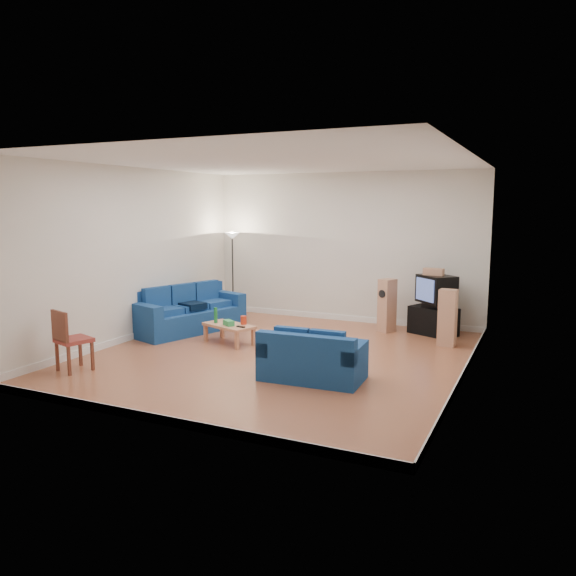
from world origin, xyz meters
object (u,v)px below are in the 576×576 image
at_px(coffee_table, 229,327).
at_px(tv_stand, 433,321).
at_px(sofa_three_seat, 186,315).
at_px(television, 436,289).
at_px(sofa_loveseat, 312,362).

height_order(coffee_table, tv_stand, tv_stand).
bearing_deg(tv_stand, sofa_three_seat, -135.32).
bearing_deg(coffee_table, television, 34.92).
height_order(coffee_table, television, television).
bearing_deg(television, coffee_table, -101.27).
bearing_deg(tv_stand, sofa_loveseat, -82.20).
distance_m(sofa_loveseat, tv_stand, 3.82).
height_order(sofa_three_seat, coffee_table, sofa_three_seat).
height_order(sofa_three_seat, tv_stand, sofa_three_seat).
relative_size(sofa_three_seat, sofa_loveseat, 1.65).
xyz_separation_m(sofa_three_seat, television, (4.60, 1.75, 0.58)).
bearing_deg(coffee_table, sofa_loveseat, -32.11).
relative_size(sofa_loveseat, tv_stand, 1.68).
xyz_separation_m(sofa_three_seat, tv_stand, (4.57, 1.75, -0.06)).
bearing_deg(tv_stand, television, 19.76).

